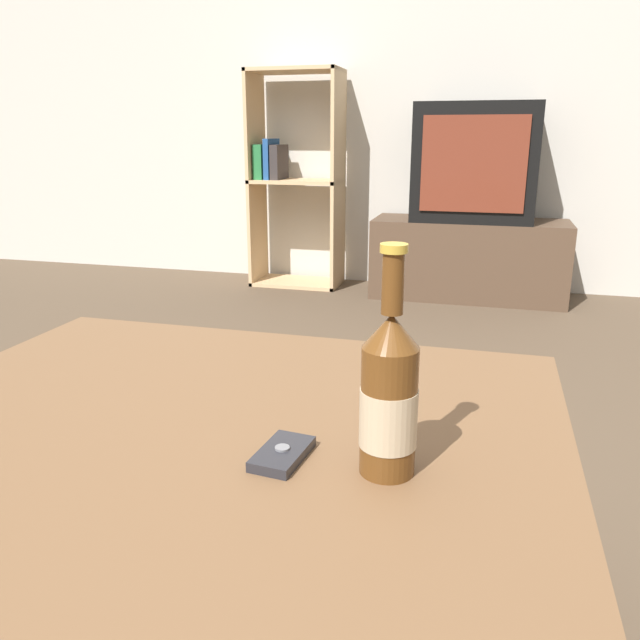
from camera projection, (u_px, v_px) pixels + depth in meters
The scene contains 7 objects.
back_wall at pixel (432, 57), 3.48m from camera, with size 8.00×0.05×2.60m.
coffee_table at pixel (208, 461), 0.94m from camera, with size 1.04×0.87×0.47m.
tv_stand at pixel (468, 259), 3.47m from camera, with size 1.05×0.40×0.43m.
television at pixel (475, 163), 3.32m from camera, with size 0.63×0.41×0.61m.
bookshelf at pixel (292, 177), 3.67m from camera, with size 0.53×0.30×1.24m.
beer_bottle at pixel (389, 397), 0.76m from camera, with size 0.07×0.07×0.29m.
cell_phone at pixel (282, 454), 0.82m from camera, with size 0.07×0.10×0.02m.
Camera 1 is at (0.39, -0.77, 0.88)m, focal length 35.00 mm.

